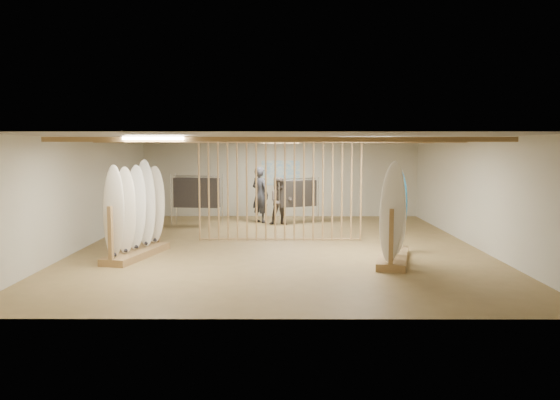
{
  "coord_description": "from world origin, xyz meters",
  "views": [
    {
      "loc": [
        0.05,
        -13.97,
        2.6
      ],
      "look_at": [
        0.0,
        0.0,
        1.2
      ],
      "focal_mm": 35.0,
      "sensor_mm": 36.0,
      "label": 1
    }
  ],
  "objects_px": {
    "clothing_rack_a": "(197,192)",
    "shopper_a": "(260,191)",
    "shopper_b": "(281,198)",
    "rack_left": "(136,225)",
    "rack_right": "(394,229)",
    "clothing_rack_b": "(296,193)"
  },
  "relations": [
    {
      "from": "clothing_rack_a",
      "to": "shopper_a",
      "type": "distance_m",
      "value": 2.18
    },
    {
      "from": "rack_left",
      "to": "clothing_rack_a",
      "type": "xyz_separation_m",
      "value": [
        0.66,
        4.93,
        0.34
      ]
    },
    {
      "from": "clothing_rack_b",
      "to": "shopper_a",
      "type": "distance_m",
      "value": 1.24
    },
    {
      "from": "rack_left",
      "to": "rack_right",
      "type": "relative_size",
      "value": 1.0
    },
    {
      "from": "shopper_a",
      "to": "rack_right",
      "type": "bearing_deg",
      "value": 160.0
    },
    {
      "from": "clothing_rack_a",
      "to": "clothing_rack_b",
      "type": "height_order",
      "value": "clothing_rack_a"
    },
    {
      "from": "rack_left",
      "to": "clothing_rack_a",
      "type": "distance_m",
      "value": 4.99
    },
    {
      "from": "clothing_rack_a",
      "to": "shopper_a",
      "type": "bearing_deg",
      "value": 31.46
    },
    {
      "from": "rack_right",
      "to": "shopper_a",
      "type": "height_order",
      "value": "rack_right"
    },
    {
      "from": "rack_left",
      "to": "clothing_rack_b",
      "type": "xyz_separation_m",
      "value": [
        3.88,
        5.59,
        0.26
      ]
    },
    {
      "from": "clothing_rack_b",
      "to": "shopper_a",
      "type": "height_order",
      "value": "shopper_a"
    },
    {
      "from": "rack_right",
      "to": "clothing_rack_b",
      "type": "relative_size",
      "value": 1.54
    },
    {
      "from": "clothing_rack_a",
      "to": "shopper_a",
      "type": "xyz_separation_m",
      "value": [
        2.0,
        0.86,
        -0.02
      ]
    },
    {
      "from": "rack_left",
      "to": "rack_right",
      "type": "xyz_separation_m",
      "value": [
        5.91,
        -0.48,
        -0.0
      ]
    },
    {
      "from": "rack_left",
      "to": "shopper_b",
      "type": "bearing_deg",
      "value": 70.84
    },
    {
      "from": "rack_left",
      "to": "clothing_rack_b",
      "type": "distance_m",
      "value": 6.81
    },
    {
      "from": "shopper_b",
      "to": "rack_left",
      "type": "bearing_deg",
      "value": -127.03
    },
    {
      "from": "clothing_rack_b",
      "to": "shopper_a",
      "type": "xyz_separation_m",
      "value": [
        -1.22,
        0.2,
        0.06
      ]
    },
    {
      "from": "clothing_rack_a",
      "to": "clothing_rack_b",
      "type": "xyz_separation_m",
      "value": [
        3.22,
        0.66,
        -0.08
      ]
    },
    {
      "from": "rack_left",
      "to": "shopper_b",
      "type": "distance_m",
      "value": 6.2
    },
    {
      "from": "rack_left",
      "to": "shopper_a",
      "type": "relative_size",
      "value": 1.11
    },
    {
      "from": "rack_right",
      "to": "shopper_a",
      "type": "bearing_deg",
      "value": 131.9
    }
  ]
}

